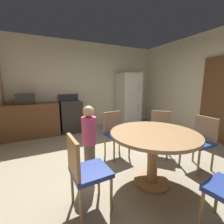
# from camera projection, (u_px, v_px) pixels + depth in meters

# --- Properties ---
(ground_plane) EXTENTS (14.00, 14.00, 0.00)m
(ground_plane) POSITION_uv_depth(u_px,v_px,m) (124.00, 166.00, 2.62)
(ground_plane) COLOR gray
(wall_back) EXTENTS (5.59, 0.12, 2.70)m
(wall_back) POSITION_uv_depth(u_px,v_px,m) (80.00, 86.00, 4.85)
(wall_back) COLOR beige
(wall_back) RESTS_ON ground
(wall_right) EXTENTS (0.12, 5.30, 2.70)m
(wall_right) POSITION_uv_depth(u_px,v_px,m) (217.00, 86.00, 3.68)
(wall_right) COLOR beige
(wall_right) RESTS_ON ground
(kitchen_counter) EXTENTS (1.72, 0.60, 0.90)m
(kitchen_counter) POSITION_uv_depth(u_px,v_px,m) (24.00, 121.00, 3.95)
(kitchen_counter) COLOR brown
(kitchen_counter) RESTS_ON ground
(oven_range) EXTENTS (0.60, 0.60, 1.10)m
(oven_range) POSITION_uv_depth(u_px,v_px,m) (71.00, 116.00, 4.48)
(oven_range) COLOR #2D2B28
(oven_range) RESTS_ON ground
(refrigerator) EXTENTS (0.68, 0.68, 1.76)m
(refrigerator) POSITION_uv_depth(u_px,v_px,m) (128.00, 99.00, 5.21)
(refrigerator) COLOR silver
(refrigerator) RESTS_ON ground
(microwave) EXTENTS (0.44, 0.32, 0.26)m
(microwave) POSITION_uv_depth(u_px,v_px,m) (26.00, 99.00, 3.88)
(microwave) COLOR #2D2B28
(microwave) RESTS_ON kitchen_counter
(door_panelled) EXTENTS (0.05, 0.84, 2.04)m
(door_panelled) POSITION_uv_depth(u_px,v_px,m) (219.00, 100.00, 3.57)
(door_panelled) COLOR brown
(door_panelled) RESTS_ON ground
(dining_table) EXTENTS (1.19, 1.19, 0.76)m
(dining_table) POSITION_uv_depth(u_px,v_px,m) (153.00, 143.00, 2.07)
(dining_table) COLOR #9E754C
(dining_table) RESTS_ON ground
(chair_north) EXTENTS (0.43, 0.43, 0.87)m
(chair_north) POSITION_uv_depth(u_px,v_px,m) (115.00, 131.00, 2.92)
(chair_north) COLOR #9E754C
(chair_north) RESTS_ON ground
(chair_east) EXTENTS (0.41, 0.41, 0.87)m
(chair_east) POSITION_uv_depth(u_px,v_px,m) (200.00, 139.00, 2.49)
(chair_east) COLOR #9E754C
(chair_east) RESTS_ON ground
(chair_northeast) EXTENTS (0.56, 0.56, 0.87)m
(chair_northeast) POSITION_uv_depth(u_px,v_px,m) (160.00, 130.00, 2.98)
(chair_northeast) COLOR #9E754C
(chair_northeast) RESTS_ON ground
(chair_west) EXTENTS (0.42, 0.42, 0.87)m
(chair_west) POSITION_uv_depth(u_px,v_px,m) (85.00, 169.00, 1.62)
(chair_west) COLOR #9E754C
(chair_west) RESTS_ON ground
(person_child) EXTENTS (0.31, 0.31, 1.09)m
(person_child) POSITION_uv_depth(u_px,v_px,m) (89.00, 139.00, 2.29)
(person_child) COLOR #665B51
(person_child) RESTS_ON ground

